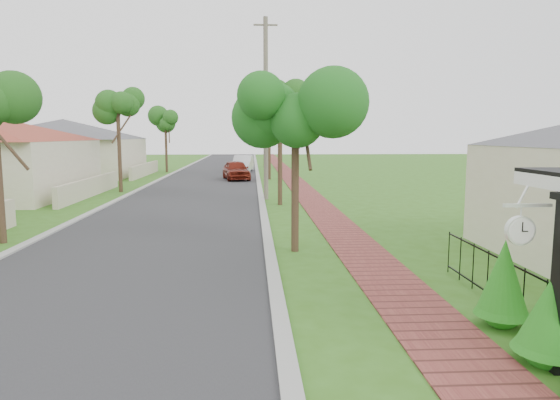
# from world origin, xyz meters

# --- Properties ---
(ground) EXTENTS (160.00, 160.00, 0.00)m
(ground) POSITION_xyz_m (0.00, 0.00, 0.00)
(ground) COLOR #346317
(ground) RESTS_ON ground
(road) EXTENTS (7.00, 120.00, 0.02)m
(road) POSITION_xyz_m (-3.00, 20.00, 0.00)
(road) COLOR #28282B
(road) RESTS_ON ground
(kerb_right) EXTENTS (0.30, 120.00, 0.10)m
(kerb_right) POSITION_xyz_m (0.65, 20.00, 0.00)
(kerb_right) COLOR #9E9E99
(kerb_right) RESTS_ON ground
(kerb_left) EXTENTS (0.30, 120.00, 0.10)m
(kerb_left) POSITION_xyz_m (-6.65, 20.00, 0.00)
(kerb_left) COLOR #9E9E99
(kerb_left) RESTS_ON ground
(sidewalk) EXTENTS (1.50, 120.00, 0.03)m
(sidewalk) POSITION_xyz_m (3.25, 20.00, 0.00)
(sidewalk) COLOR brown
(sidewalk) RESTS_ON ground
(picket_fence) EXTENTS (0.03, 8.02, 1.00)m
(picket_fence) POSITION_xyz_m (4.90, -0.00, 0.53)
(picket_fence) COLOR black
(picket_fence) RESTS_ON ground
(street_trees) EXTENTS (10.70, 37.65, 5.89)m
(street_trees) POSITION_xyz_m (-2.87, 26.84, 4.54)
(street_trees) COLOR #382619
(street_trees) RESTS_ON ground
(hedge_row) EXTENTS (0.92, 3.30, 1.66)m
(hedge_row) POSITION_xyz_m (4.45, -0.74, 0.69)
(hedge_row) COLOR #1A6E16
(hedge_row) RESTS_ON ground
(far_house_grey) EXTENTS (15.56, 15.56, 4.60)m
(far_house_grey) POSITION_xyz_m (-14.97, 34.00, 2.34)
(far_house_grey) COLOR beige
(far_house_grey) RESTS_ON ground
(parked_car_red) EXTENTS (2.43, 4.48, 1.45)m
(parked_car_red) POSITION_xyz_m (-1.00, 29.65, 0.72)
(parked_car_red) COLOR maroon
(parked_car_red) RESTS_ON ground
(parked_car_white) EXTENTS (1.99, 4.66, 1.49)m
(parked_car_white) POSITION_xyz_m (-0.62, 37.79, 0.75)
(parked_car_white) COLOR silver
(parked_car_white) RESTS_ON ground
(near_tree) EXTENTS (2.03, 2.03, 5.20)m
(near_tree) POSITION_xyz_m (1.38, 6.40, 4.14)
(near_tree) COLOR #382619
(near_tree) RESTS_ON ground
(utility_pole) EXTENTS (1.20, 0.24, 9.13)m
(utility_pole) POSITION_xyz_m (0.90, 18.11, 4.62)
(utility_pole) COLOR #706457
(utility_pole) RESTS_ON ground
(station_clock) EXTENTS (0.72, 0.13, 0.61)m
(station_clock) POSITION_xyz_m (4.06, -0.60, 1.95)
(station_clock) COLOR white
(station_clock) RESTS_ON ground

